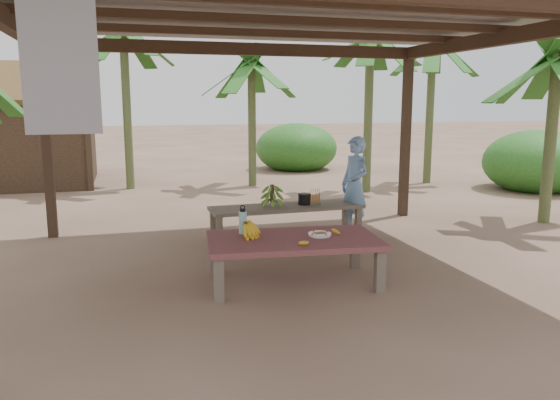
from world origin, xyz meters
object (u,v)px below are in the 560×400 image
object	(u,v)px
work_table	(293,244)
plate	(320,234)
bench	(287,209)
water_flask	(243,221)
woman	(355,185)
ripe_banana_bunch	(245,229)
cooking_pot	(304,199)

from	to	relation	value
work_table	plate	xyz separation A→B (m)	(0.30, -0.00, 0.08)
bench	plate	xyz separation A→B (m)	(-0.23, -2.02, 0.12)
water_flask	woman	distance (m)	2.60
plate	water_flask	world-z (taller)	water_flask
ripe_banana_bunch	woman	xyz separation A→B (m)	(2.04, 1.80, 0.12)
work_table	bench	size ratio (longest dim) A/B	0.86
work_table	water_flask	size ratio (longest dim) A/B	5.97
ripe_banana_bunch	woman	world-z (taller)	woman
work_table	plate	bearing A→B (deg)	5.56
work_table	ripe_banana_bunch	distance (m)	0.54
bench	work_table	bearing A→B (deg)	-106.22
bench	cooking_pot	size ratio (longest dim) A/B	12.21
plate	cooking_pot	bearing A→B (deg)	76.12
cooking_pot	woman	world-z (taller)	woman
water_flask	cooking_pot	distance (m)	2.11
work_table	bench	distance (m)	2.08
cooking_pot	bench	bearing A→B (deg)	-177.54
water_flask	woman	bearing A→B (deg)	38.68
work_table	woman	xyz separation A→B (m)	(1.56, 1.97, 0.28)
plate	water_flask	distance (m)	0.85
plate	cooking_pot	distance (m)	2.09
woman	plate	bearing A→B (deg)	-47.30
bench	plate	world-z (taller)	plate
cooking_pot	woman	size ratio (longest dim) A/B	0.13
water_flask	cooking_pot	size ratio (longest dim) A/B	1.75
ripe_banana_bunch	plate	xyz separation A→B (m)	(0.78, -0.17, -0.07)
cooking_pot	water_flask	bearing A→B (deg)	-127.06
ripe_banana_bunch	water_flask	distance (m)	0.18
work_table	cooking_pot	bearing A→B (deg)	74.63
water_flask	bench	bearing A→B (deg)	59.19
cooking_pot	ripe_banana_bunch	bearing A→B (deg)	-124.58
plate	bench	bearing A→B (deg)	83.58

